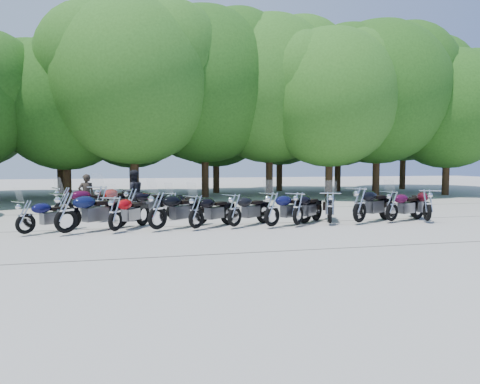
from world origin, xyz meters
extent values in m
plane|color=#9A948B|center=(0.00, 0.00, 0.00)|extent=(90.00, 90.00, 0.00)
cylinder|color=#3A2614|center=(-7.25, 12.84, 1.65)|extent=(0.44, 0.44, 3.31)
sphere|color=#286319|center=(-7.25, 12.84, 5.32)|extent=(7.31, 7.31, 7.31)
cylinder|color=#3A2614|center=(-3.57, 11.24, 1.97)|extent=(0.44, 0.44, 3.93)
sphere|color=#357721|center=(-3.57, 11.24, 6.33)|extent=(8.70, 8.70, 8.70)
cylinder|color=#3A2614|center=(0.54, 13.09, 2.06)|extent=(0.44, 0.44, 4.13)
sphere|color=#286319|center=(0.54, 13.09, 6.64)|extent=(9.13, 9.13, 9.13)
cylinder|color=#3A2614|center=(4.61, 13.20, 2.05)|extent=(0.44, 0.44, 4.09)
sphere|color=#357721|center=(4.61, 13.20, 6.58)|extent=(9.04, 9.04, 9.04)
cylinder|color=#3A2614|center=(7.55, 10.82, 1.81)|extent=(0.44, 0.44, 3.62)
sphere|color=#357721|center=(7.55, 10.82, 5.82)|extent=(8.00, 8.00, 8.00)
cylinder|color=#3A2614|center=(11.20, 11.78, 1.99)|extent=(0.44, 0.44, 3.98)
sphere|color=#286319|center=(11.20, 11.78, 6.40)|extent=(8.79, 8.79, 8.79)
cylinder|color=#3A2614|center=(15.83, 11.20, 1.70)|extent=(0.44, 0.44, 3.41)
sphere|color=#286319|center=(15.83, 11.20, 5.48)|extent=(7.53, 7.53, 7.53)
cylinder|color=#3A2614|center=(-8.29, 16.97, 1.76)|extent=(0.44, 0.44, 3.52)
sphere|color=#357721|center=(-8.29, 16.97, 5.66)|extent=(7.78, 7.78, 7.78)
cylinder|color=#3A2614|center=(-3.76, 16.43, 1.71)|extent=(0.44, 0.44, 3.42)
sphere|color=#286319|center=(-3.76, 16.43, 5.50)|extent=(7.56, 7.56, 7.56)
cylinder|color=#3A2614|center=(1.80, 16.47, 1.78)|extent=(0.44, 0.44, 3.56)
sphere|color=#286319|center=(1.80, 16.47, 5.73)|extent=(7.88, 7.88, 7.88)
cylinder|color=#3A2614|center=(6.69, 17.47, 1.88)|extent=(0.44, 0.44, 3.76)
sphere|color=#286319|center=(6.69, 17.47, 6.04)|extent=(8.31, 8.31, 8.31)
cylinder|color=#3A2614|center=(10.68, 16.09, 1.81)|extent=(0.44, 0.44, 3.63)
sphere|color=#357721|center=(10.68, 16.09, 5.83)|extent=(8.02, 8.02, 8.02)
cylinder|color=#3A2614|center=(16.61, 17.02, 2.19)|extent=(0.44, 0.44, 4.37)
sphere|color=#286319|center=(16.61, 17.02, 7.03)|extent=(9.67, 9.67, 9.67)
imported|color=black|center=(-5.32, 4.86, 0.83)|extent=(0.67, 0.51, 1.65)
imported|color=black|center=(-3.56, 4.60, 0.90)|extent=(1.06, 0.94, 1.81)
camera|label=1|loc=(-3.26, -12.52, 2.11)|focal=32.00mm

